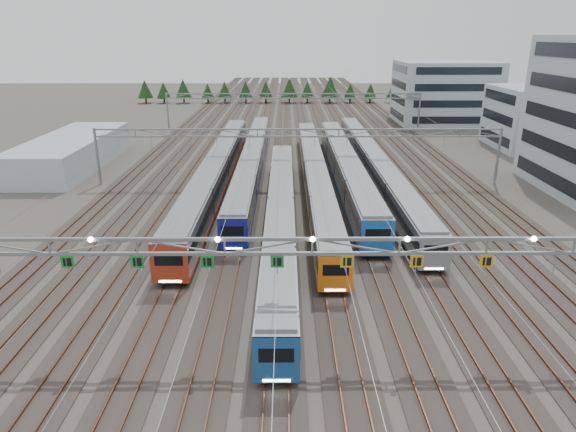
{
  "coord_description": "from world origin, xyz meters",
  "views": [
    {
      "loc": [
        -1.67,
        -30.23,
        20.08
      ],
      "look_at": [
        -1.49,
        16.53,
        3.5
      ],
      "focal_mm": 32.0,
      "sensor_mm": 36.0,
      "label": 1
    }
  ],
  "objects_px": {
    "train_a": "(217,170)",
    "train_b": "(253,160)",
    "gantry_mid": "(298,140)",
    "west_shed": "(71,152)",
    "train_f": "(374,164)",
    "gantry_near": "(312,250)",
    "train_d": "(315,173)",
    "train_c": "(281,212)",
    "depot_bldg_mid": "(535,118)",
    "train_e": "(345,167)",
    "gantry_far": "(294,100)",
    "depot_bldg_north": "(444,92)"
  },
  "relations": [
    {
      "from": "train_a",
      "to": "train_b",
      "type": "relative_size",
      "value": 1.01
    },
    {
      "from": "gantry_mid",
      "to": "west_shed",
      "type": "distance_m",
      "value": 38.02
    },
    {
      "from": "train_f",
      "to": "gantry_near",
      "type": "height_order",
      "value": "gantry_near"
    },
    {
      "from": "train_d",
      "to": "train_c",
      "type": "bearing_deg",
      "value": -105.45
    },
    {
      "from": "gantry_near",
      "to": "gantry_mid",
      "type": "distance_m",
      "value": 40.12
    },
    {
      "from": "depot_bldg_mid",
      "to": "train_b",
      "type": "bearing_deg",
      "value": -159.9
    },
    {
      "from": "train_f",
      "to": "train_e",
      "type": "bearing_deg",
      "value": -151.01
    },
    {
      "from": "gantry_mid",
      "to": "depot_bldg_mid",
      "type": "xyz_separation_m",
      "value": [
        44.24,
        24.66,
        -0.84
      ]
    },
    {
      "from": "train_a",
      "to": "train_e",
      "type": "bearing_deg",
      "value": 4.69
    },
    {
      "from": "train_b",
      "to": "train_f",
      "type": "relative_size",
      "value": 0.95
    },
    {
      "from": "train_c",
      "to": "train_f",
      "type": "height_order",
      "value": "train_f"
    },
    {
      "from": "train_e",
      "to": "gantry_far",
      "type": "distance_m",
      "value": 44.98
    },
    {
      "from": "train_e",
      "to": "gantry_mid",
      "type": "relative_size",
      "value": 0.97
    },
    {
      "from": "train_e",
      "to": "west_shed",
      "type": "relative_size",
      "value": 1.82
    },
    {
      "from": "train_d",
      "to": "depot_bldg_north",
      "type": "xyz_separation_m",
      "value": [
        33.77,
        56.28,
        5.0
      ]
    },
    {
      "from": "train_f",
      "to": "gantry_mid",
      "type": "height_order",
      "value": "gantry_mid"
    },
    {
      "from": "gantry_far",
      "to": "west_shed",
      "type": "bearing_deg",
      "value": -136.73
    },
    {
      "from": "train_b",
      "to": "gantry_near",
      "type": "distance_m",
      "value": 46.87
    },
    {
      "from": "gantry_mid",
      "to": "train_d",
      "type": "bearing_deg",
      "value": -41.81
    },
    {
      "from": "train_a",
      "to": "depot_bldg_mid",
      "type": "height_order",
      "value": "depot_bldg_mid"
    },
    {
      "from": "train_d",
      "to": "train_f",
      "type": "height_order",
      "value": "same"
    },
    {
      "from": "train_e",
      "to": "west_shed",
      "type": "xyz_separation_m",
      "value": [
        -42.94,
        10.22,
        -0.0
      ]
    },
    {
      "from": "train_a",
      "to": "gantry_mid",
      "type": "distance_m",
      "value": 11.99
    },
    {
      "from": "gantry_far",
      "to": "depot_bldg_north",
      "type": "height_order",
      "value": "depot_bldg_north"
    },
    {
      "from": "train_a",
      "to": "west_shed",
      "type": "distance_m",
      "value": 27.54
    },
    {
      "from": "train_a",
      "to": "train_b",
      "type": "height_order",
      "value": "train_a"
    },
    {
      "from": "train_e",
      "to": "gantry_mid",
      "type": "bearing_deg",
      "value": -173.98
    },
    {
      "from": "train_e",
      "to": "depot_bldg_north",
      "type": "distance_m",
      "value": 61.22
    },
    {
      "from": "train_a",
      "to": "train_e",
      "type": "xyz_separation_m",
      "value": [
        18.0,
        1.48,
        0.0
      ]
    },
    {
      "from": "gantry_far",
      "to": "depot_bldg_mid",
      "type": "height_order",
      "value": "depot_bldg_mid"
    },
    {
      "from": "train_c",
      "to": "depot_bldg_north",
      "type": "bearing_deg",
      "value": 62.19
    },
    {
      "from": "train_e",
      "to": "west_shed",
      "type": "height_order",
      "value": "west_shed"
    },
    {
      "from": "train_c",
      "to": "west_shed",
      "type": "distance_m",
      "value": 44.78
    },
    {
      "from": "train_e",
      "to": "depot_bldg_mid",
      "type": "bearing_deg",
      "value": 32.57
    },
    {
      "from": "train_f",
      "to": "gantry_far",
      "type": "bearing_deg",
      "value": 105.07
    },
    {
      "from": "train_b",
      "to": "gantry_far",
      "type": "relative_size",
      "value": 1.1
    },
    {
      "from": "train_b",
      "to": "train_e",
      "type": "height_order",
      "value": "train_e"
    },
    {
      "from": "train_b",
      "to": "west_shed",
      "type": "height_order",
      "value": "west_shed"
    },
    {
      "from": "train_d",
      "to": "gantry_near",
      "type": "xyz_separation_m",
      "value": [
        -2.3,
        -38.11,
        4.99
      ]
    },
    {
      "from": "depot_bldg_mid",
      "to": "train_d",
      "type": "bearing_deg",
      "value": -147.57
    },
    {
      "from": "depot_bldg_mid",
      "to": "depot_bldg_north",
      "type": "distance_m",
      "value": 30.76
    },
    {
      "from": "train_f",
      "to": "gantry_near",
      "type": "relative_size",
      "value": 1.17
    },
    {
      "from": "train_d",
      "to": "gantry_far",
      "type": "xyz_separation_m",
      "value": [
        -2.25,
        47.01,
        4.29
      ]
    },
    {
      "from": "train_a",
      "to": "train_c",
      "type": "xyz_separation_m",
      "value": [
        9.0,
        -17.52,
        -0.23
      ]
    },
    {
      "from": "train_a",
      "to": "train_b",
      "type": "distance_m",
      "value": 8.13
    },
    {
      "from": "train_a",
      "to": "train_c",
      "type": "distance_m",
      "value": 19.7
    },
    {
      "from": "gantry_near",
      "to": "gantry_mid",
      "type": "xyz_separation_m",
      "value": [
        0.05,
        40.12,
        -0.7
      ]
    },
    {
      "from": "west_shed",
      "to": "train_a",
      "type": "bearing_deg",
      "value": -25.13
    },
    {
      "from": "train_d",
      "to": "west_shed",
      "type": "bearing_deg",
      "value": 161.39
    },
    {
      "from": "depot_bldg_mid",
      "to": "west_shed",
      "type": "distance_m",
      "value": 81.65
    }
  ]
}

